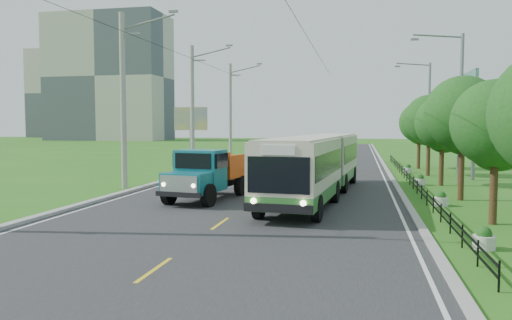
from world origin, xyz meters
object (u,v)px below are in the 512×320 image
(tree_fourth, at_px, (443,126))
(tree_fifth, at_px, (430,122))
(tree_third, at_px, (463,118))
(streetlight_mid, at_px, (458,104))
(pole_near, at_px, (124,100))
(bus, at_px, (317,162))
(pole_far, at_px, (231,111))
(streetlight_far, at_px, (427,110))
(pole_mid, at_px, (193,107))
(billboard_right, at_px, (467,101))
(tree_back, at_px, (420,125))
(planter_far, at_px, (408,169))
(planter_front, at_px, (484,239))
(dump_truck, at_px, (208,171))
(billboard_left, at_px, (191,122))
(tree_second, at_px, (496,128))
(planter_near, at_px, (441,200))
(planter_mid, at_px, (420,180))

(tree_fourth, relative_size, tree_fifth, 0.93)
(tree_third, height_order, streetlight_mid, streetlight_mid)
(pole_near, bearing_deg, bus, -7.65)
(tree_third, relative_size, bus, 0.38)
(bus, bearing_deg, tree_fifth, 66.09)
(pole_far, distance_m, streetlight_far, 19.56)
(pole_mid, distance_m, billboard_right, 20.59)
(tree_back, relative_size, bus, 0.35)
(pole_near, distance_m, planter_far, 21.83)
(planter_front, distance_m, billboard_right, 22.88)
(tree_back, distance_m, billboard_right, 6.82)
(pole_mid, relative_size, bus, 0.63)
(tree_back, xyz_separation_m, streetlight_mid, (0.79, -12.14, 1.25))
(streetlight_far, bearing_deg, pole_mid, -159.68)
(tree_back, xyz_separation_m, dump_truck, (-12.10, -20.43, -2.25))
(planter_front, xyz_separation_m, billboard_left, (-18.10, 26.00, 3.58))
(pole_near, relative_size, tree_third, 1.67)
(pole_far, relative_size, tree_back, 1.82)
(tree_second, distance_m, billboard_left, 29.20)
(streetlight_mid, bearing_deg, planter_front, -97.27)
(pole_mid, bearing_deg, bus, -50.47)
(streetlight_far, height_order, planter_far, streetlight_far)
(streetlight_mid, relative_size, planter_near, 13.54)
(bus, bearing_deg, streetlight_mid, 44.91)
(tree_fourth, distance_m, tree_fifth, 6.01)
(streetlight_mid, bearing_deg, planter_far, 104.32)
(bus, bearing_deg, planter_mid, 53.62)
(tree_third, xyz_separation_m, billboard_right, (2.44, 11.86, 1.36))
(pole_far, distance_m, tree_third, 30.78)
(billboard_left, bearing_deg, dump_truck, -68.35)
(streetlight_far, relative_size, billboard_right, 1.24)
(tree_fourth, xyz_separation_m, dump_truck, (-12.10, -8.43, -2.19))
(tree_third, height_order, tree_fourth, tree_third)
(planter_front, distance_m, planter_near, 8.00)
(tree_back, distance_m, planter_front, 28.37)
(pole_near, distance_m, bus, 11.71)
(pole_far, relative_size, planter_front, 14.93)
(planter_far, bearing_deg, planter_near, -90.00)
(pole_far, xyz_separation_m, dump_truck, (6.02, -27.29, -3.70))
(streetlight_mid, bearing_deg, tree_third, -97.64)
(planter_near, relative_size, dump_truck, 0.11)
(planter_front, relative_size, billboard_right, 0.09)
(tree_third, distance_m, dump_truck, 12.61)
(pole_mid, xyz_separation_m, tree_third, (18.12, -12.86, -1.11))
(tree_third, xyz_separation_m, planter_front, (-1.26, -10.14, -3.70))
(planter_mid, relative_size, billboard_left, 0.13)
(tree_back, distance_m, bus, 19.99)
(tree_third, bearing_deg, billboard_right, 78.36)
(planter_front, xyz_separation_m, bus, (-5.72, 9.50, 1.52))
(pole_far, bearing_deg, tree_third, -53.91)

